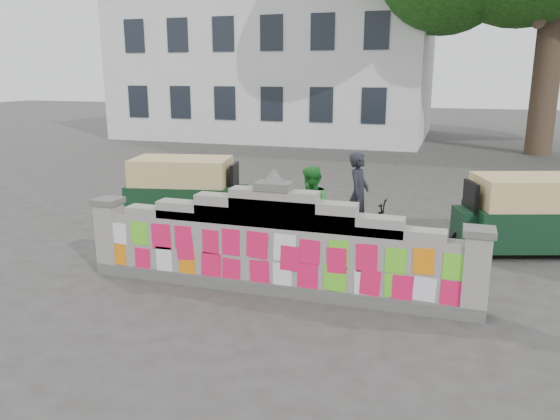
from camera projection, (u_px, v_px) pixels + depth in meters
The scene contains 8 objects.
ground at pixel (274, 291), 8.80m from camera, with size 100.00×100.00×0.00m, color #383533.
parapet_wall at pixel (274, 247), 8.61m from camera, with size 6.48×0.44×2.01m.
building at pixel (280, 62), 30.19m from camera, with size 16.00×10.00×8.90m.
cyclist_bike at pixel (357, 223), 10.95m from camera, with size 0.65×1.88×0.99m, color black.
cyclist_rider at pixel (358, 207), 10.86m from camera, with size 0.61×0.40×1.67m, color black.
pedestrian at pixel (311, 210), 10.50m from camera, with size 0.83×0.65×1.70m, color #24862B.
rickshaw_left at pixel (185, 190), 12.62m from camera, with size 2.86×1.72×1.53m.
rickshaw_right at pixel (528, 213), 10.55m from camera, with size 2.80×1.93×1.51m.
Camera 1 is at (2.61, -7.78, 3.43)m, focal length 35.00 mm.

